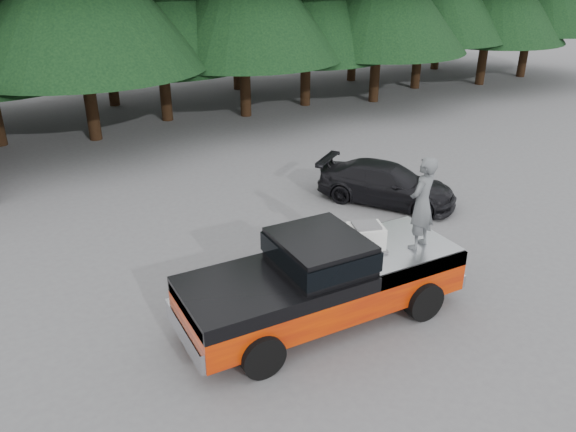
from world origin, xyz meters
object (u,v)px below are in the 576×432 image
air_compressor (365,238)px  parked_car (387,184)px  man_on_bed (422,203)px  pickup_truck (323,291)px

air_compressor → parked_car: (3.81, 4.17, -0.97)m
man_on_bed → parked_car: bearing=-143.3°
air_compressor → man_on_bed: 1.34m
man_on_bed → parked_car: man_on_bed is taller
air_compressor → parked_car: air_compressor is taller
air_compressor → man_on_bed: bearing=-6.8°
air_compressor → man_on_bed: size_ratio=0.36×
pickup_truck → man_on_bed: 2.70m
pickup_truck → man_on_bed: size_ratio=3.04×
pickup_truck → parked_car: pickup_truck is taller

